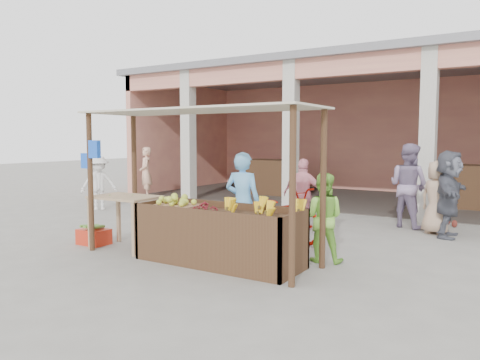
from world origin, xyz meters
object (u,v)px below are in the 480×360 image
Objects in this scene: side_table at (125,204)px; red_crate at (94,237)px; fruit_stall at (219,238)px; vendor_blue at (243,199)px; vendor_green at (322,215)px; motorcycle at (281,212)px.

red_crate is at bearing -174.89° from side_table.
fruit_stall is 1.43× the size of vendor_blue.
fruit_stall is at bearing 85.67° from vendor_blue.
vendor_green is (1.34, 0.19, -0.17)m from vendor_blue.
side_table is 2.15× the size of red_crate.
vendor_green is (3.26, 1.00, -0.05)m from side_table.
fruit_stall is 1.65m from vendor_green.
vendor_green is at bearing 14.14° from red_crate.
vendor_blue is at bearing 17.49° from red_crate.
fruit_stall is 2.03m from motorcycle.
motorcycle is (-1.27, 1.06, -0.21)m from vendor_green.
red_crate is 2.90m from vendor_blue.
motorcycle is at bearing 88.95° from fruit_stall.
vendor_green is (4.00, 1.07, 0.60)m from red_crate.
motorcycle is at bearing -53.10° from vendor_green.
motorcycle is (1.99, 2.06, -0.26)m from side_table.
vendor_blue reaches higher than fruit_stall.
red_crate is 0.27× the size of motorcycle.
motorcycle is (0.08, 1.26, -0.38)m from vendor_blue.
red_crate is 4.18m from vendor_green.
vendor_blue reaches higher than vendor_green.
side_table is at bearing 151.41° from motorcycle.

